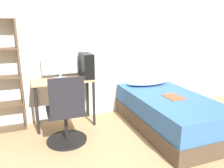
% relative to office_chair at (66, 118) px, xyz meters
% --- Properties ---
extents(ground_plane, '(14.00, 14.00, 0.00)m').
position_rel_office_chair_xyz_m(ground_plane, '(0.42, -0.63, -0.38)').
color(ground_plane, tan).
extents(wall_back, '(8.00, 0.05, 2.50)m').
position_rel_office_chair_xyz_m(wall_back, '(0.42, 0.90, 0.87)').
color(wall_back, silver).
rests_on(wall_back, ground_plane).
extents(desk, '(0.98, 0.50, 0.77)m').
position_rel_office_chair_xyz_m(desk, '(0.07, 0.62, 0.25)').
color(desk, tan).
rests_on(desk, ground_plane).
extents(office_chair, '(0.57, 0.57, 0.99)m').
position_rel_office_chair_xyz_m(office_chair, '(0.00, 0.00, 0.00)').
color(office_chair, black).
rests_on(office_chair, ground_plane).
extents(bed, '(1.05, 1.94, 0.54)m').
position_rel_office_chair_xyz_m(bed, '(1.60, -0.10, -0.11)').
color(bed, '#4C3D2D').
rests_on(bed, ground_plane).
extents(pillow, '(0.80, 0.36, 0.11)m').
position_rel_office_chair_xyz_m(pillow, '(1.60, 0.61, 0.22)').
color(pillow, '#B2B7C6').
rests_on(pillow, bed).
extents(magazine, '(0.24, 0.32, 0.01)m').
position_rel_office_chair_xyz_m(magazine, '(1.61, -0.17, 0.17)').
color(magazine, '#B24C2D').
rests_on(magazine, bed).
extents(monitor, '(0.57, 0.19, 0.38)m').
position_rel_office_chair_xyz_m(monitor, '(0.05, 0.77, 0.60)').
color(monitor, '#B7B7BC').
rests_on(monitor, desk).
extents(keyboard, '(0.37, 0.13, 0.02)m').
position_rel_office_chair_xyz_m(keyboard, '(0.05, 0.52, 0.41)').
color(keyboard, silver).
rests_on(keyboard, desk).
extents(pc_tower, '(0.16, 0.42, 0.40)m').
position_rel_office_chair_xyz_m(pc_tower, '(0.46, 0.64, 0.59)').
color(pc_tower, black).
rests_on(pc_tower, desk).
extents(mouse, '(0.06, 0.09, 0.02)m').
position_rel_office_chair_xyz_m(mouse, '(0.29, 0.52, 0.41)').
color(mouse, silver).
rests_on(mouse, desk).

